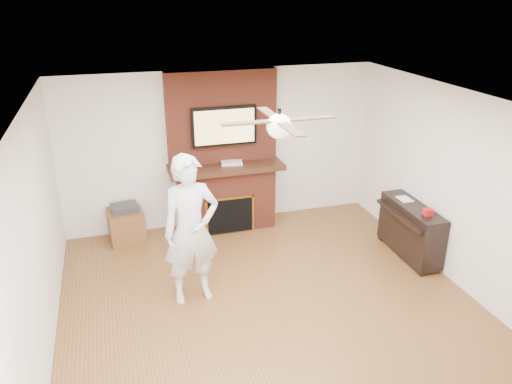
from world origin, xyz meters
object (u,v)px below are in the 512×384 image
object	(u,v)px
person	(191,230)
side_table	(126,224)
piano	(410,229)
fireplace	(225,168)

from	to	relation	value
person	side_table	size ratio (longest dim) A/B	3.20
person	piano	world-z (taller)	person
fireplace	side_table	world-z (taller)	fireplace
piano	person	bearing A→B (deg)	-175.87
person	piano	size ratio (longest dim) A/B	1.55
fireplace	side_table	distance (m)	1.74
fireplace	person	world-z (taller)	fireplace
side_table	person	bearing A→B (deg)	-74.72
piano	side_table	bearing A→B (deg)	158.07
side_table	piano	world-z (taller)	piano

